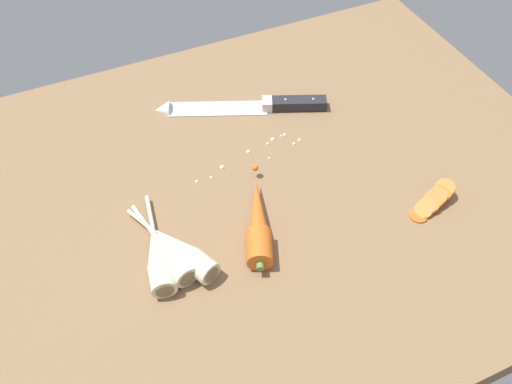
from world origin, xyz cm
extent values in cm
cube|color=brown|center=(0.00, 0.00, -2.00)|extent=(120.00, 90.00, 4.00)
cube|color=silver|center=(2.71, 22.86, 0.25)|extent=(20.14, 11.80, 0.50)
cone|color=silver|center=(-7.61, 27.20, 0.25)|extent=(4.30, 4.81, 3.96)
cube|color=silver|center=(11.94, 18.99, 1.10)|extent=(2.98, 3.48, 2.20)
cube|color=#232328|center=(17.93, 16.48, 1.10)|extent=(11.23, 6.84, 2.20)
sphere|color=silver|center=(15.35, 17.56, 2.20)|extent=(0.50, 0.50, 0.50)
sphere|color=silver|center=(20.51, 15.40, 2.20)|extent=(0.50, 0.50, 0.50)
cylinder|color=#D6601E|center=(-4.58, -13.36, 2.10)|extent=(6.22, 7.31, 4.20)
cone|color=#D6601E|center=(-1.78, -6.49, 2.10)|extent=(9.30, 15.26, 3.99)
sphere|color=#D6601E|center=(2.04, 2.87, 2.10)|extent=(1.20, 1.20, 1.20)
cylinder|color=#5B7F3D|center=(-5.97, -16.78, 2.10)|extent=(1.49, 1.38, 1.20)
cylinder|color=beige|center=(-20.39, -12.48, 2.00)|extent=(4.70, 5.31, 4.00)
cone|color=beige|center=(-19.34, -5.99, 2.00)|extent=(5.09, 8.92, 3.80)
cylinder|color=beige|center=(-18.27, 0.67, 1.10)|extent=(2.14, 9.10, 0.70)
cylinder|color=#7A6647|center=(-20.76, -14.82, 2.00)|extent=(2.81, 0.74, 2.80)
cylinder|color=beige|center=(-14.28, -12.85, 2.00)|extent=(5.55, 5.91, 4.00)
cone|color=beige|center=(-16.89, -6.87, 2.00)|extent=(6.83, 9.18, 3.80)
cylinder|color=beige|center=(-19.57, -0.74, 1.10)|extent=(4.26, 8.56, 0.70)
cylinder|color=#7A6647|center=(-13.34, -15.01, 2.00)|extent=(2.69, 1.40, 2.80)
cylinder|color=beige|center=(-17.26, -12.10, 2.00)|extent=(4.75, 4.92, 4.00)
cone|color=beige|center=(-18.41, -6.37, 2.00)|extent=(5.20, 8.09, 3.80)
cylinder|color=beige|center=(-19.59, -0.49, 1.10)|extent=(2.28, 8.08, 0.70)
cylinder|color=#7A6647|center=(-16.85, -14.17, 2.00)|extent=(2.80, 0.84, 2.80)
cylinder|color=#D6601E|center=(23.50, -17.29, 0.35)|extent=(3.13, 3.13, 0.70)
cylinder|color=#D6601E|center=(24.70, -16.86, 0.60)|extent=(3.34, 3.24, 2.23)
cylinder|color=#D6601E|center=(25.43, -16.60, 0.84)|extent=(3.40, 3.30, 2.34)
cylinder|color=#D6601E|center=(26.23, -16.60, 1.08)|extent=(3.28, 3.18, 2.13)
cylinder|color=#D6601E|center=(27.22, -16.06, 1.33)|extent=(3.57, 3.48, 2.21)
cylinder|color=#D6601E|center=(28.06, -15.87, 1.57)|extent=(3.53, 3.44, 2.28)
cylinder|color=#D6601E|center=(29.32, -15.64, 1.82)|extent=(3.25, 3.16, 1.78)
cylinder|color=#D6601E|center=(30.05, -15.15, 2.06)|extent=(3.60, 3.51, 2.42)
sphere|color=beige|center=(11.71, 10.39, 0.31)|extent=(0.62, 0.62, 0.62)
sphere|color=beige|center=(6.29, 5.80, 0.24)|extent=(0.48, 0.48, 0.48)
sphere|color=beige|center=(10.90, 10.39, 0.21)|extent=(0.42, 0.42, 0.42)
sphere|color=beige|center=(7.63, 9.50, 0.31)|extent=(0.62, 0.62, 0.62)
sphere|color=beige|center=(12.25, 7.38, 0.34)|extent=(0.68, 0.68, 0.68)
sphere|color=beige|center=(13.66, 7.84, 0.38)|extent=(0.76, 0.76, 0.76)
sphere|color=beige|center=(-8.15, 5.83, 0.32)|extent=(0.64, 0.64, 0.64)
sphere|color=beige|center=(-5.43, 5.68, 0.28)|extent=(0.55, 0.55, 0.55)
sphere|color=beige|center=(3.38, 8.99, 0.42)|extent=(0.84, 0.84, 0.84)
sphere|color=beige|center=(9.03, 10.12, 0.44)|extent=(0.88, 0.88, 0.88)
sphere|color=beige|center=(-2.67, 7.26, 0.45)|extent=(0.90, 0.90, 0.90)
camera|label=1|loc=(-26.99, -61.65, 75.68)|focal=40.02mm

